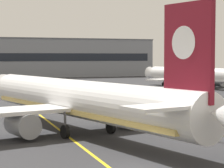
{
  "coord_description": "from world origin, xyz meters",
  "views": [
    {
      "loc": [
        -13.45,
        -28.6,
        7.8
      ],
      "look_at": [
        3.18,
        12.95,
        5.07
      ],
      "focal_mm": 73.51,
      "sensor_mm": 36.0,
      "label": 1
    }
  ],
  "objects": [
    {
      "name": "taxiway_centreline",
      "position": [
        0.0,
        30.0,
        0.0
      ],
      "size": [
        11.93,
        179.64,
        0.01
      ],
      "primitive_type": "cube",
      "rotation": [
        0.0,
        0.0,
        -0.06
      ],
      "color": "yellow",
      "rests_on": "ground"
    },
    {
      "name": "terminal_building",
      "position": [
        11.96,
        138.22,
        7.19
      ],
      "size": [
        112.61,
        12.4,
        14.37
      ],
      "color": "gray",
      "rests_on": "ground"
    },
    {
      "name": "ground_plane",
      "position": [
        0.0,
        0.0,
        0.0
      ],
      "size": [
        400.0,
        400.0,
        0.0
      ],
      "primitive_type": "plane",
      "color": "#2D2D30"
    },
    {
      "name": "apron_lamp_post",
      "position": [
        10.13,
        8.22,
        5.91
      ],
      "size": [
        2.24,
        0.9,
        11.24
      ],
      "color": "#515156",
      "rests_on": "ground"
    },
    {
      "name": "airliner_background",
      "position": [
        47.22,
        65.47,
        3.12
      ],
      "size": [
        29.82,
        37.94,
        10.78
      ],
      "color": "white",
      "rests_on": "ground"
    },
    {
      "name": "airliner_foreground",
      "position": [
        0.5,
        15.22,
        3.37
      ],
      "size": [
        32.29,
        41.13,
        11.65
      ],
      "color": "white",
      "rests_on": "ground"
    }
  ]
}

